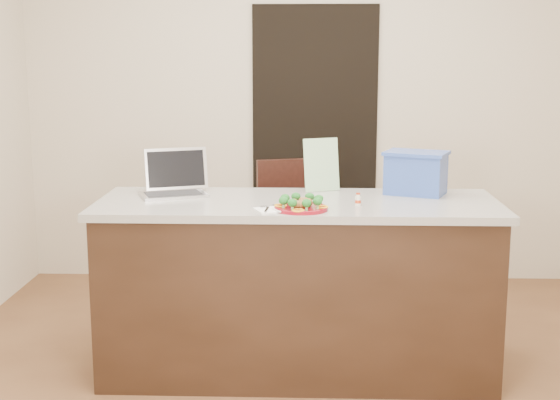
{
  "coord_description": "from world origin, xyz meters",
  "views": [
    {
      "loc": [
        0.05,
        -3.67,
        1.68
      ],
      "look_at": [
        -0.09,
        0.2,
        0.93
      ],
      "focal_mm": 50.0,
      "sensor_mm": 36.0,
      "label": 1
    }
  ],
  "objects_px": {
    "island": "(297,286)",
    "laptop": "(175,182)",
    "plate": "(301,208)",
    "yogurt_bottle": "(358,200)",
    "chair": "(292,232)",
    "blue_box": "(416,173)",
    "napkin": "(271,210)"
  },
  "relations": [
    {
      "from": "plate",
      "to": "napkin",
      "type": "xyz_separation_m",
      "value": [
        -0.14,
        -0.01,
        -0.01
      ]
    },
    {
      "from": "blue_box",
      "to": "plate",
      "type": "bearing_deg",
      "value": -121.7
    },
    {
      "from": "yogurt_bottle",
      "to": "blue_box",
      "type": "xyz_separation_m",
      "value": [
        0.33,
        0.33,
        0.09
      ]
    },
    {
      "from": "island",
      "to": "plate",
      "type": "xyz_separation_m",
      "value": [
        0.02,
        -0.24,
        0.47
      ]
    },
    {
      "from": "island",
      "to": "yogurt_bottle",
      "type": "relative_size",
      "value": 32.8
    },
    {
      "from": "island",
      "to": "plate",
      "type": "distance_m",
      "value": 0.52
    },
    {
      "from": "laptop",
      "to": "chair",
      "type": "xyz_separation_m",
      "value": [
        0.62,
        0.57,
        -0.41
      ]
    },
    {
      "from": "napkin",
      "to": "chair",
      "type": "relative_size",
      "value": 0.14
    },
    {
      "from": "chair",
      "to": "yogurt_bottle",
      "type": "bearing_deg",
      "value": -84.39
    },
    {
      "from": "laptop",
      "to": "chair",
      "type": "height_order",
      "value": "laptop"
    },
    {
      "from": "napkin",
      "to": "yogurt_bottle",
      "type": "height_order",
      "value": "yogurt_bottle"
    },
    {
      "from": "plate",
      "to": "island",
      "type": "bearing_deg",
      "value": 94.67
    },
    {
      "from": "yogurt_bottle",
      "to": "chair",
      "type": "bearing_deg",
      "value": 112.07
    },
    {
      "from": "island",
      "to": "chair",
      "type": "bearing_deg",
      "value": 93.4
    },
    {
      "from": "island",
      "to": "blue_box",
      "type": "relative_size",
      "value": 5.37
    },
    {
      "from": "yogurt_bottle",
      "to": "blue_box",
      "type": "bearing_deg",
      "value": 44.93
    },
    {
      "from": "plate",
      "to": "yogurt_bottle",
      "type": "distance_m",
      "value": 0.31
    },
    {
      "from": "plate",
      "to": "yogurt_bottle",
      "type": "height_order",
      "value": "yogurt_bottle"
    },
    {
      "from": "yogurt_bottle",
      "to": "chair",
      "type": "xyz_separation_m",
      "value": [
        -0.34,
        0.85,
        -0.37
      ]
    },
    {
      "from": "yogurt_bottle",
      "to": "napkin",
      "type": "bearing_deg",
      "value": -161.97
    },
    {
      "from": "island",
      "to": "yogurt_bottle",
      "type": "xyz_separation_m",
      "value": [
        0.3,
        -0.11,
        0.48
      ]
    },
    {
      "from": "blue_box",
      "to": "chair",
      "type": "distance_m",
      "value": 0.97
    },
    {
      "from": "napkin",
      "to": "blue_box",
      "type": "xyz_separation_m",
      "value": [
        0.75,
        0.47,
        0.11
      ]
    },
    {
      "from": "chair",
      "to": "napkin",
      "type": "bearing_deg",
      "value": -111.16
    },
    {
      "from": "island",
      "to": "laptop",
      "type": "distance_m",
      "value": 0.86
    },
    {
      "from": "napkin",
      "to": "laptop",
      "type": "xyz_separation_m",
      "value": [
        -0.54,
        0.42,
        0.06
      ]
    },
    {
      "from": "island",
      "to": "blue_box",
      "type": "height_order",
      "value": "blue_box"
    },
    {
      "from": "yogurt_bottle",
      "to": "laptop",
      "type": "height_order",
      "value": "laptop"
    },
    {
      "from": "island",
      "to": "chair",
      "type": "distance_m",
      "value": 0.75
    },
    {
      "from": "laptop",
      "to": "napkin",
      "type": "bearing_deg",
      "value": -58.84
    },
    {
      "from": "island",
      "to": "laptop",
      "type": "relative_size",
      "value": 5.15
    },
    {
      "from": "blue_box",
      "to": "chair",
      "type": "height_order",
      "value": "blue_box"
    }
  ]
}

